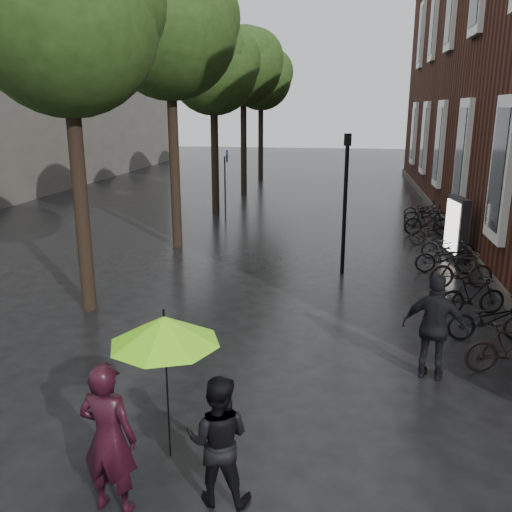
% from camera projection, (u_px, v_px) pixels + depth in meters
% --- Properties ---
extents(street_trees, '(4.33, 34.03, 8.91)m').
position_uv_depth(street_trees, '(193.00, 54.00, 19.28)').
color(street_trees, black).
rests_on(street_trees, ground).
extents(person_burgundy, '(0.71, 0.50, 1.85)m').
position_uv_depth(person_burgundy, '(109.00, 438.00, 6.05)').
color(person_burgundy, black).
rests_on(person_burgundy, ground).
extents(person_black, '(0.79, 0.63, 1.59)m').
position_uv_depth(person_black, '(218.00, 440.00, 6.24)').
color(person_black, black).
rests_on(person_black, ground).
extents(lime_umbrella, '(1.23, 1.23, 1.80)m').
position_uv_depth(lime_umbrella, '(164.00, 330.00, 5.84)').
color(lime_umbrella, black).
rests_on(lime_umbrella, ground).
extents(pedestrian_walking, '(1.16, 0.73, 1.84)m').
position_uv_depth(pedestrian_walking, '(435.00, 327.00, 9.11)').
color(pedestrian_walking, black).
rests_on(pedestrian_walking, ground).
extents(parked_bicycles, '(2.01, 14.39, 1.01)m').
position_uv_depth(parked_bicycles, '(445.00, 248.00, 16.11)').
color(parked_bicycles, black).
rests_on(parked_bicycles, ground).
extents(ad_lightbox, '(0.29, 1.26, 1.90)m').
position_uv_depth(ad_lightbox, '(456.00, 228.00, 16.45)').
color(ad_lightbox, black).
rests_on(ad_lightbox, ground).
extents(lamp_post, '(0.20, 0.20, 3.84)m').
position_uv_depth(lamp_post, '(346.00, 191.00, 14.62)').
color(lamp_post, black).
rests_on(lamp_post, ground).
extents(cycle_sign, '(0.15, 0.52, 2.84)m').
position_uv_depth(cycle_sign, '(226.00, 174.00, 22.21)').
color(cycle_sign, '#262628').
rests_on(cycle_sign, ground).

